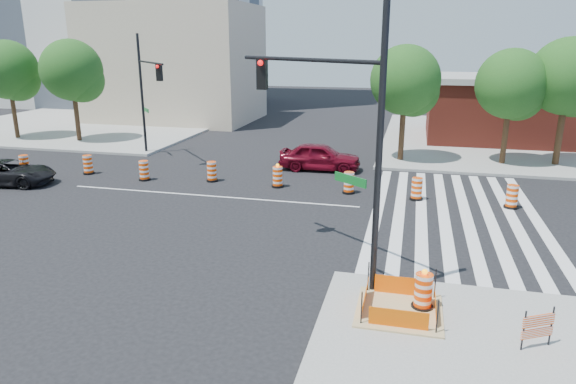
# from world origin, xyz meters

# --- Properties ---
(ground) EXTENTS (120.00, 120.00, 0.00)m
(ground) POSITION_xyz_m (0.00, 0.00, 0.00)
(ground) COLOR black
(ground) RESTS_ON ground
(sidewalk_ne) EXTENTS (22.00, 22.00, 0.15)m
(sidewalk_ne) POSITION_xyz_m (18.00, 18.00, 0.07)
(sidewalk_ne) COLOR gray
(sidewalk_ne) RESTS_ON ground
(sidewalk_nw) EXTENTS (22.00, 22.00, 0.15)m
(sidewalk_nw) POSITION_xyz_m (-18.00, 18.00, 0.07)
(sidewalk_nw) COLOR gray
(sidewalk_nw) RESTS_ON ground
(crosswalk_east) EXTENTS (6.75, 13.50, 0.01)m
(crosswalk_east) POSITION_xyz_m (10.95, 0.00, 0.01)
(crosswalk_east) COLOR silver
(crosswalk_east) RESTS_ON ground
(lane_centerline) EXTENTS (14.00, 0.12, 0.01)m
(lane_centerline) POSITION_xyz_m (0.00, 0.00, 0.01)
(lane_centerline) COLOR silver
(lane_centerline) RESTS_ON ground
(excavation_pit) EXTENTS (2.20, 2.20, 0.90)m
(excavation_pit) POSITION_xyz_m (9.00, -9.00, 0.22)
(excavation_pit) COLOR tan
(excavation_pit) RESTS_ON ground
(brick_storefront) EXTENTS (16.50, 8.50, 4.60)m
(brick_storefront) POSITION_xyz_m (18.00, 18.00, 2.32)
(brick_storefront) COLOR maroon
(brick_storefront) RESTS_ON ground
(beige_midrise) EXTENTS (14.00, 10.00, 10.00)m
(beige_midrise) POSITION_xyz_m (-12.00, 22.00, 5.00)
(beige_midrise) COLOR #BEAA91
(beige_midrise) RESTS_ON ground
(red_coupe) EXTENTS (4.53, 1.92, 1.53)m
(red_coupe) POSITION_xyz_m (4.10, 6.20, 0.76)
(red_coupe) COLOR #600817
(red_coupe) RESTS_ON ground
(dark_suv) EXTENTS (4.74, 2.81, 1.24)m
(dark_suv) POSITION_xyz_m (-10.48, -0.51, 0.62)
(dark_suv) COLOR black
(dark_suv) RESTS_ON ground
(signal_pole_se) EXTENTS (4.94, 3.80, 8.06)m
(signal_pole_se) POSITION_xyz_m (6.87, -6.94, 4.94)
(signal_pole_se) COLOR black
(signal_pole_se) RESTS_ON ground
(signal_pole_nw) EXTENTS (3.75, 4.16, 7.24)m
(signal_pole_nw) POSITION_xyz_m (-6.52, 6.80, 4.45)
(signal_pole_nw) COLOR black
(signal_pole_nw) RESTS_ON ground
(pit_drum) EXTENTS (0.57, 0.57, 1.13)m
(pit_drum) POSITION_xyz_m (9.58, -8.70, 0.62)
(pit_drum) COLOR black
(pit_drum) RESTS_ON ground
(barricade) EXTENTS (0.75, 0.44, 0.99)m
(barricade) POSITION_xyz_m (12.09, -9.93, 0.69)
(barricade) COLOR #F84605
(barricade) RESTS_ON ground
(tree_north_a) EXTENTS (4.15, 4.15, 7.05)m
(tree_north_a) POSITION_xyz_m (-19.06, 10.10, 4.74)
(tree_north_a) COLOR #382314
(tree_north_a) RESTS_ON ground
(tree_north_b) EXTENTS (4.18, 4.18, 7.11)m
(tree_north_b) POSITION_xyz_m (-14.01, 10.26, 4.77)
(tree_north_b) COLOR #382314
(tree_north_b) RESTS_ON ground
(tree_north_c) EXTENTS (3.99, 3.99, 6.79)m
(tree_north_c) POSITION_xyz_m (8.45, 9.37, 4.56)
(tree_north_c) COLOR #382314
(tree_north_c) RESTS_ON ground
(tree_north_d) EXTENTS (3.88, 3.88, 6.59)m
(tree_north_d) POSITION_xyz_m (14.19, 9.82, 4.42)
(tree_north_d) COLOR #382314
(tree_north_d) RESTS_ON ground
(tree_north_e) EXTENTS (4.23, 4.23, 7.19)m
(tree_north_e) POSITION_xyz_m (17.13, 10.26, 4.83)
(tree_north_e) COLOR #382314
(tree_north_e) RESTS_ON ground
(median_drum_0) EXTENTS (0.60, 0.60, 1.02)m
(median_drum_0) POSITION_xyz_m (-11.28, 1.52, 0.48)
(median_drum_0) COLOR black
(median_drum_0) RESTS_ON ground
(median_drum_1) EXTENTS (0.60, 0.60, 1.02)m
(median_drum_1) POSITION_xyz_m (-7.92, 2.32, 0.48)
(median_drum_1) COLOR black
(median_drum_1) RESTS_ON ground
(median_drum_2) EXTENTS (0.60, 0.60, 1.02)m
(median_drum_2) POSITION_xyz_m (-4.31, 1.85, 0.48)
(median_drum_2) COLOR black
(median_drum_2) RESTS_ON ground
(median_drum_3) EXTENTS (0.60, 0.60, 1.02)m
(median_drum_3) POSITION_xyz_m (-0.83, 2.49, 0.48)
(median_drum_3) COLOR black
(median_drum_3) RESTS_ON ground
(median_drum_4) EXTENTS (0.60, 0.60, 1.18)m
(median_drum_4) POSITION_xyz_m (2.71, 2.25, 0.49)
(median_drum_4) COLOR black
(median_drum_4) RESTS_ON ground
(median_drum_5) EXTENTS (0.60, 0.60, 1.02)m
(median_drum_5) POSITION_xyz_m (6.25, 2.03, 0.48)
(median_drum_5) COLOR black
(median_drum_5) RESTS_ON ground
(median_drum_6) EXTENTS (0.60, 0.60, 1.02)m
(median_drum_6) POSITION_xyz_m (9.37, 1.70, 0.48)
(median_drum_6) COLOR black
(median_drum_6) RESTS_ON ground
(median_drum_7) EXTENTS (0.60, 0.60, 1.02)m
(median_drum_7) POSITION_xyz_m (13.35, 1.43, 0.48)
(median_drum_7) COLOR black
(median_drum_7) RESTS_ON ground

